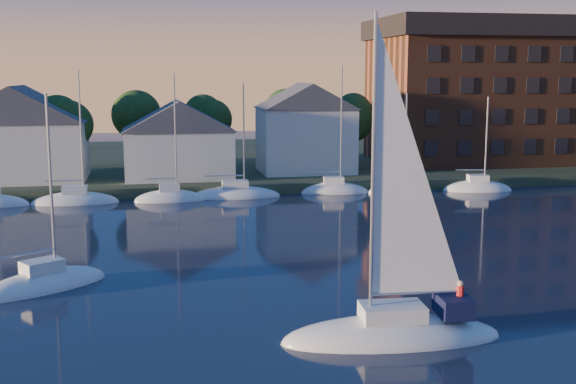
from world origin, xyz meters
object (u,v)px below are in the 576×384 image
object	(u,v)px
clubhouse_centre	(179,138)
hero_sailboat	(395,326)
clubhouse_east	(305,127)
drifting_sailboat_left	(44,287)
condo_block	(499,90)
clubhouse_west	(19,132)

from	to	relation	value
clubhouse_centre	hero_sailboat	world-z (taller)	hero_sailboat
clubhouse_east	drifting_sailboat_left	world-z (taller)	clubhouse_east
clubhouse_east	condo_block	bearing A→B (deg)	12.89
hero_sailboat	drifting_sailboat_left	bearing A→B (deg)	-29.67
clubhouse_centre	hero_sailboat	xyz separation A→B (m)	(7.70, -46.62, -4.50)
hero_sailboat	drifting_sailboat_left	world-z (taller)	hero_sailboat
clubhouse_centre	drifting_sailboat_left	distance (m)	37.01
clubhouse_centre	clubhouse_west	bearing A→B (deg)	176.42
clubhouse_west	condo_block	size ratio (longest dim) A/B	0.44
clubhouse_west	clubhouse_east	world-z (taller)	clubhouse_east
condo_block	drifting_sailboat_left	world-z (taller)	condo_block
clubhouse_centre	condo_block	distance (m)	41.05
clubhouse_west	condo_block	xyz separation A→B (m)	(56.00, 6.95, 3.86)
condo_block	hero_sailboat	bearing A→B (deg)	-120.63
clubhouse_east	condo_block	size ratio (longest dim) A/B	0.34
clubhouse_west	hero_sailboat	world-z (taller)	hero_sailboat
condo_block	drifting_sailboat_left	xyz separation A→B (m)	(-48.97, -43.50, -9.70)
clubhouse_centre	clubhouse_east	distance (m)	14.17
clubhouse_centre	hero_sailboat	size ratio (longest dim) A/B	0.75
drifting_sailboat_left	clubhouse_east	bearing A→B (deg)	24.24
drifting_sailboat_left	condo_block	bearing A→B (deg)	7.31
clubhouse_east	hero_sailboat	size ratio (longest dim) A/B	0.68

